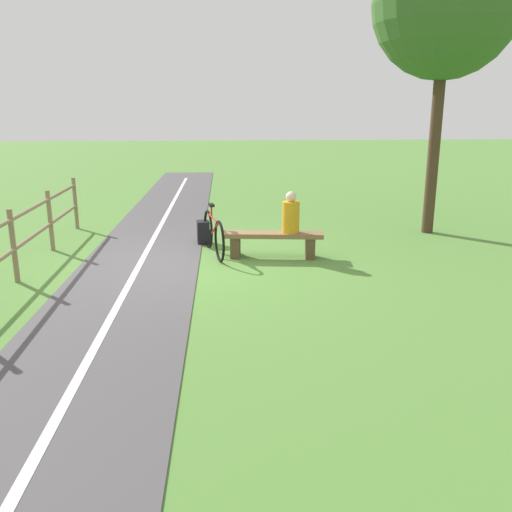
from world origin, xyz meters
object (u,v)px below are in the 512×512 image
backpack (204,233)px  bench (273,240)px  person_seated (291,215)px  bicycle (214,234)px  tree_far_right (446,5)px

backpack → bench: bearing=137.7°
person_seated → bicycle: (1.34, -0.34, -0.39)m
bench → person_seated: (-0.31, 0.04, 0.45)m
bicycle → tree_far_right: bearing=96.8°
bicycle → backpack: 0.85m
bench → backpack: size_ratio=3.99×
person_seated → bicycle: bearing=-7.4°
bench → bicycle: bicycle is taller
bicycle → tree_far_right: 6.29m
person_seated → backpack: (1.54, -1.16, -0.54)m
bench → backpack: bench is taller
bicycle → backpack: size_ratio=3.86×
tree_far_right → bench: bearing=26.8°
person_seated → tree_far_right: bearing=-143.6°
backpack → tree_far_right: size_ratio=0.08×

